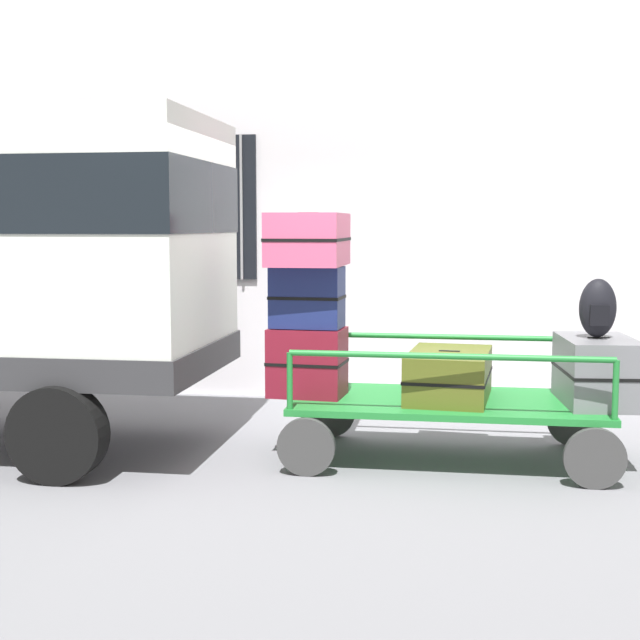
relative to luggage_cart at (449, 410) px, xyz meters
name	(u,v)px	position (x,y,z in m)	size (l,w,h in m)	color
ground_plane	(301,451)	(-1.17, 0.06, -0.40)	(40.00, 40.00, 0.00)	slate
building_wall	(341,159)	(-1.18, 2.43, 2.10)	(12.00, 0.38, 5.00)	silver
luggage_cart	(449,410)	(0.00, 0.00, 0.00)	(2.46, 1.28, 0.48)	#1E722D
cart_railing	(449,353)	(0.00, 0.00, 0.44)	(2.33, 1.15, 0.44)	#1E722D
suitcase_left_bottom	(307,362)	(-1.11, -0.03, 0.35)	(0.62, 0.46, 0.54)	maroon
suitcase_left_middle	(307,297)	(-1.11, -0.03, 0.86)	(0.58, 0.37, 0.48)	navy
suitcase_left_top	(308,239)	(-1.11, 0.03, 1.31)	(0.57, 0.85, 0.41)	#CC4C72
suitcase_midleft_bottom	(449,375)	(0.00, 0.02, 0.27)	(0.69, 0.99, 0.38)	#4C5119
suitcase_center_bottom	(597,371)	(1.11, 0.02, 0.33)	(0.60, 0.89, 0.51)	slate
backpack	(598,308)	(1.09, -0.01, 0.80)	(0.27, 0.22, 0.44)	black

